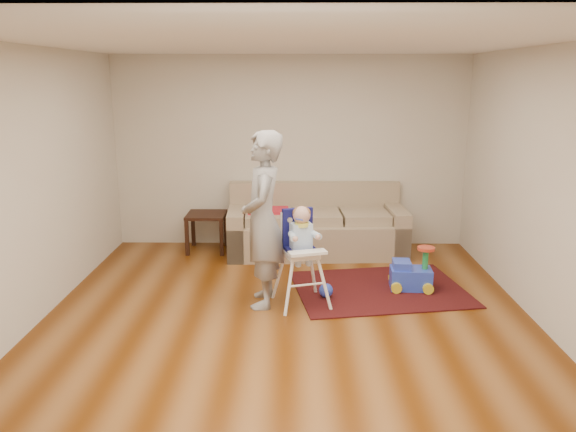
{
  "coord_description": "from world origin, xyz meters",
  "views": [
    {
      "loc": [
        0.08,
        -5.22,
        2.4
      ],
      "look_at": [
        0.0,
        0.4,
        1.0
      ],
      "focal_mm": 35.0,
      "sensor_mm": 36.0,
      "label": 1
    }
  ],
  "objects_px": {
    "toy_ball": "(326,290)",
    "sofa": "(316,220)",
    "ride_on_toy": "(411,267)",
    "adult": "(263,220)",
    "side_table": "(207,232)",
    "high_chair": "(301,258)"
  },
  "relations": [
    {
      "from": "toy_ball",
      "to": "high_chair",
      "type": "height_order",
      "value": "high_chair"
    },
    {
      "from": "sofa",
      "to": "high_chair",
      "type": "xyz_separation_m",
      "value": [
        -0.22,
        -1.84,
        0.06
      ]
    },
    {
      "from": "side_table",
      "to": "high_chair",
      "type": "xyz_separation_m",
      "value": [
        1.31,
        -1.92,
        0.26
      ]
    },
    {
      "from": "side_table",
      "to": "toy_ball",
      "type": "xyz_separation_m",
      "value": [
        1.59,
        -1.76,
        -0.17
      ]
    },
    {
      "from": "sofa",
      "to": "toy_ball",
      "type": "height_order",
      "value": "sofa"
    },
    {
      "from": "ride_on_toy",
      "to": "adult",
      "type": "distance_m",
      "value": 1.85
    },
    {
      "from": "sofa",
      "to": "ride_on_toy",
      "type": "relative_size",
      "value": 4.87
    },
    {
      "from": "toy_ball",
      "to": "high_chair",
      "type": "bearing_deg",
      "value": -150.37
    },
    {
      "from": "ride_on_toy",
      "to": "toy_ball",
      "type": "distance_m",
      "value": 1.05
    },
    {
      "from": "sofa",
      "to": "toy_ball",
      "type": "distance_m",
      "value": 1.72
    },
    {
      "from": "sofa",
      "to": "side_table",
      "type": "xyz_separation_m",
      "value": [
        -1.54,
        0.08,
        -0.2
      ]
    },
    {
      "from": "ride_on_toy",
      "to": "high_chair",
      "type": "bearing_deg",
      "value": -157.27
    },
    {
      "from": "ride_on_toy",
      "to": "adult",
      "type": "height_order",
      "value": "adult"
    },
    {
      "from": "adult",
      "to": "side_table",
      "type": "bearing_deg",
      "value": -156.08
    },
    {
      "from": "ride_on_toy",
      "to": "toy_ball",
      "type": "xyz_separation_m",
      "value": [
        -0.99,
        -0.28,
        -0.17
      ]
    },
    {
      "from": "high_chair",
      "to": "side_table",
      "type": "bearing_deg",
      "value": 107.57
    },
    {
      "from": "ride_on_toy",
      "to": "toy_ball",
      "type": "relative_size",
      "value": 3.22
    },
    {
      "from": "toy_ball",
      "to": "sofa",
      "type": "bearing_deg",
      "value": 91.79
    },
    {
      "from": "side_table",
      "to": "high_chair",
      "type": "relative_size",
      "value": 0.49
    },
    {
      "from": "sofa",
      "to": "side_table",
      "type": "height_order",
      "value": "sofa"
    },
    {
      "from": "sofa",
      "to": "ride_on_toy",
      "type": "bearing_deg",
      "value": -56.16
    },
    {
      "from": "side_table",
      "to": "sofa",
      "type": "bearing_deg",
      "value": -3.01
    }
  ]
}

